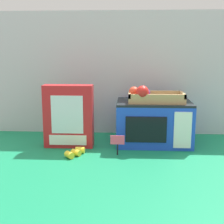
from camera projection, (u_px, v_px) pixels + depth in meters
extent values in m
plane|color=#147A4C|center=(120.00, 145.00, 1.71)|extent=(1.70, 1.70, 0.00)
cube|color=#B7BABF|center=(121.00, 74.00, 1.91)|extent=(1.61, 0.03, 0.75)
cube|color=blue|center=(153.00, 123.00, 1.74)|extent=(0.41, 0.28, 0.23)
cube|color=black|center=(154.00, 102.00, 1.71)|extent=(0.41, 0.28, 0.01)
cube|color=black|center=(146.00, 130.00, 1.60)|extent=(0.21, 0.01, 0.14)
cube|color=white|center=(183.00, 130.00, 1.59)|extent=(0.09, 0.01, 0.19)
cube|color=tan|center=(156.00, 99.00, 1.68)|extent=(0.30, 0.17, 0.03)
cube|color=tan|center=(157.00, 97.00, 1.60)|extent=(0.30, 0.01, 0.02)
cube|color=tan|center=(155.00, 93.00, 1.75)|extent=(0.30, 0.01, 0.02)
cube|color=tan|center=(130.00, 94.00, 1.68)|extent=(0.01, 0.17, 0.02)
cube|color=tan|center=(183.00, 95.00, 1.67)|extent=(0.01, 0.17, 0.02)
sphere|color=#72287F|center=(146.00, 93.00, 1.66)|extent=(0.05, 0.05, 0.05)
sphere|color=#E04228|center=(134.00, 92.00, 1.68)|extent=(0.06, 0.06, 0.06)
sphere|color=red|center=(142.00, 92.00, 1.62)|extent=(0.07, 0.07, 0.07)
cube|color=red|center=(69.00, 116.00, 1.66)|extent=(0.26, 0.08, 0.34)
cube|color=silver|center=(67.00, 115.00, 1.62)|extent=(0.17, 0.00, 0.20)
cube|color=white|center=(68.00, 140.00, 1.65)|extent=(0.20, 0.00, 0.05)
cylinder|color=black|center=(117.00, 149.00, 1.55)|extent=(0.01, 0.01, 0.06)
cube|color=#F44C6B|center=(117.00, 140.00, 1.54)|extent=(0.07, 0.00, 0.05)
cylinder|color=yellow|center=(69.00, 155.00, 1.51)|extent=(0.05, 0.05, 0.03)
cylinder|color=yellow|center=(76.00, 153.00, 1.54)|extent=(0.05, 0.05, 0.03)
cylinder|color=yellow|center=(80.00, 150.00, 1.58)|extent=(0.05, 0.04, 0.03)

